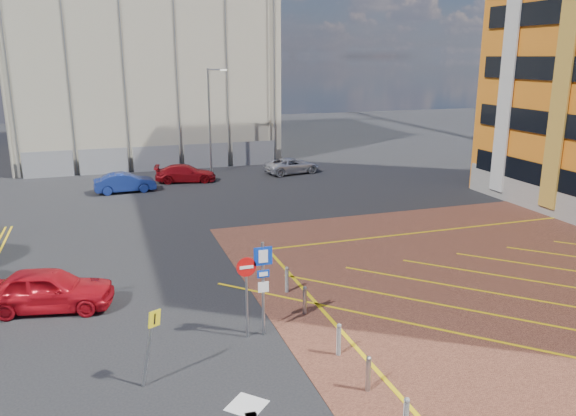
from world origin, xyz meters
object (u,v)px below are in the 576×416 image
sign_cluster (257,280)px  car_red_back (186,173)px  lamp_back (211,117)px  car_red_left (48,289)px  car_silver_back (292,166)px  car_blue_back (125,183)px  warning_sign (150,338)px

sign_cluster → car_red_back: (1.28, 24.23, -1.32)m
lamp_back → car_red_left: lamp_back is taller
car_red_back → car_silver_back: car_red_back is taller
car_blue_back → sign_cluster: bearing=-175.4°
car_silver_back → warning_sign: bearing=143.3°
car_red_left → car_silver_back: 26.03m
sign_cluster → car_blue_back: sign_cluster is taller
sign_cluster → car_red_back: sign_cluster is taller
car_silver_back → car_blue_back: bearing=90.4°
car_blue_back → car_red_back: 4.77m
car_blue_back → car_silver_back: car_blue_back is taller
car_red_left → car_red_back: bearing=-9.5°
sign_cluster → warning_sign: sign_cluster is taller
lamp_back → car_red_left: bearing=-114.6°
sign_cluster → car_red_left: size_ratio=0.71×
car_red_back → car_silver_back: bearing=-76.5°
lamp_back → car_silver_back: (5.84, -2.34, -3.75)m
car_red_left → car_red_back: 21.41m
warning_sign → car_red_back: (4.79, 26.04, -0.80)m
car_red_left → car_red_back: size_ratio=1.04×
car_red_back → car_blue_back: bearing=124.7°
warning_sign → car_red_left: warning_sign is taller
lamp_back → warning_sign: size_ratio=3.55×
car_silver_back → car_red_back: bearing=82.7°
sign_cluster → car_red_left: 7.97m
warning_sign → car_silver_back: bearing=63.6°
lamp_back → warning_sign: (-7.30, -28.83, -2.93)m
lamp_back → warning_sign: lamp_back is taller
car_blue_back → warning_sign: bearing=175.7°
lamp_back → car_silver_back: 7.33m
warning_sign → car_blue_back: warning_sign is taller
car_red_left → car_blue_back: car_red_left is taller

